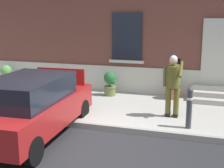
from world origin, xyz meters
name	(u,v)px	position (x,y,z in m)	size (l,w,h in m)	color
ground_plane	(89,144)	(0.00, 0.00, 0.00)	(80.00, 80.00, 0.00)	#232326
sidewalk	(121,108)	(0.00, 2.80, 0.07)	(24.00, 3.60, 0.15)	#99968E
curb_edge	(102,127)	(0.00, 0.94, 0.07)	(24.00, 0.12, 0.15)	gray
entrance_stoop	(217,96)	(2.90, 4.23, 0.34)	(1.69, 0.96, 0.48)	#9E998E
hatchback_car_red	(31,105)	(-1.52, 0.05, 0.79)	(1.92, 4.13, 1.50)	maroon
bollard_near_person	(189,107)	(2.16, 1.35, 0.71)	(0.15, 0.15, 1.04)	#333338
person_on_phone	(173,82)	(1.66, 2.09, 1.15)	(0.51, 0.49, 1.75)	#514C1E
planter_charcoal	(7,75)	(-5.15, 4.07, 0.61)	(0.44, 0.44, 0.86)	#2D2D30
planter_cream	(53,80)	(-2.93, 3.81, 0.61)	(0.44, 0.44, 0.86)	beige
planter_olive	(110,83)	(-0.71, 3.89, 0.61)	(0.44, 0.44, 0.86)	#606B38
planter_terracotta	(174,86)	(1.50, 4.08, 0.61)	(0.44, 0.44, 0.86)	#B25B38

